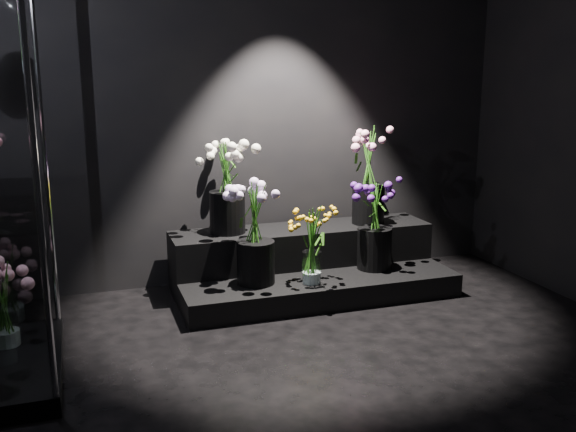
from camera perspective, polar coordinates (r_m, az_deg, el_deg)
name	(u,v)px	position (r m, az deg, el deg)	size (l,w,h in m)	color
floor	(357,399)	(3.26, 6.18, -15.87)	(4.00, 4.00, 0.00)	black
wall_back	(247,93)	(4.75, -3.67, 10.84)	(4.00, 4.00, 0.00)	black
display_riser	(307,265)	(4.69, 1.75, -4.34)	(1.94, 0.86, 0.43)	black
bouquet_orange_bells	(312,244)	(4.27, 2.13, -2.53)	(0.28, 0.28, 0.53)	white
bouquet_lilac	(255,228)	(4.25, -2.92, -1.10)	(0.45, 0.45, 0.68)	black
bouquet_purple	(375,221)	(4.61, 7.76, -0.41)	(0.38, 0.38, 0.66)	black
bouquet_cream_roses	(227,180)	(4.52, -5.47, 3.19)	(0.45, 0.45, 0.66)	black
bouquet_pink_roses	(369,169)	(4.82, 7.23, 4.14)	(0.41, 0.41, 0.72)	black
bouquet_case_base_pink	(3,303)	(3.78, -23.99, -7.05)	(0.41, 0.41, 0.46)	white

